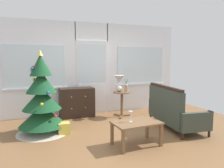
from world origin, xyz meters
The scene contains 11 objects.
ground_plane centered at (0.00, 0.00, 0.00)m, with size 6.76×6.76×0.00m, color brown.
back_wall_with_door centered at (0.00, 2.08, 1.28)m, with size 5.20×0.14×2.55m.
christmas_tree centered at (-1.42, 0.76, 0.63)m, with size 1.08×1.08×1.73m.
dresser_cabinet centered at (-0.50, 1.79, 0.39)m, with size 0.90×0.45×0.78m.
settee_sofa centered at (1.35, 0.14, 0.38)m, with size 0.86×1.65×0.96m.
side_table centered at (0.64, 1.39, 0.48)m, with size 0.50×0.48×0.67m.
table_lamp centered at (0.58, 1.43, 0.96)m, with size 0.28×0.28×0.44m.
flower_vase centered at (0.74, 1.33, 0.79)m, with size 0.11×0.10×0.35m.
coffee_table centered at (0.13, -0.50, 0.37)m, with size 0.88×0.59×0.43m.
wine_glass centered at (0.04, -0.46, 0.57)m, with size 0.08×0.08×0.20m.
gift_box centered at (-1.02, 0.55, 0.12)m, with size 0.24×0.21×0.24m, color #D8C64C.
Camera 1 is at (-1.56, -3.87, 1.55)m, focal length 34.63 mm.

